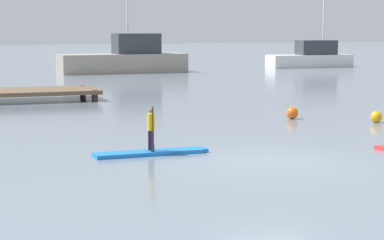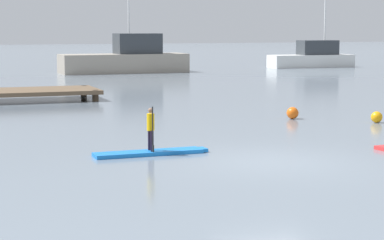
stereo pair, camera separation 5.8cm
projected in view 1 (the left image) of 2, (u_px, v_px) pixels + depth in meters
name	position (u px, v px, depth m)	size (l,w,h in m)	color
ground_plane	(270.00, 161.00, 18.37)	(240.00, 240.00, 0.00)	slate
paddleboard_near	(151.00, 153.00, 19.30)	(3.02, 0.63, 0.10)	blue
paddler_child_solo	(151.00, 127.00, 19.20)	(0.20, 0.39, 1.17)	black
fishing_boat_white_large	(125.00, 59.00, 53.15)	(9.09, 2.91, 7.75)	#9E9384
fishing_boat_green_midground	(312.00, 57.00, 60.12)	(6.96, 2.06, 5.81)	silver
mooring_buoy_near	(376.00, 117.00, 25.65)	(0.39, 0.39, 0.39)	orange
mooring_buoy_mid	(292.00, 113.00, 26.71)	(0.43, 0.43, 0.43)	orange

